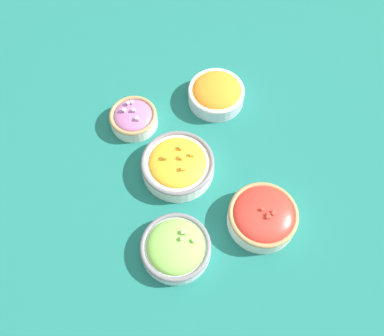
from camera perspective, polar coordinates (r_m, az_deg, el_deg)
ground_plane at (r=1.10m, az=-0.00°, el=-0.73°), size 3.00×3.00×0.00m
bowl_carrots at (r=1.20m, az=3.24°, el=9.96°), size 0.16×0.16×0.06m
bowl_lettuce at (r=1.00m, az=-2.19°, el=-10.51°), size 0.16×0.16×0.07m
bowl_squash at (r=1.08m, az=-1.91°, el=0.45°), size 0.19×0.19×0.07m
bowl_cherry_tomatoes at (r=1.03m, az=9.42°, el=-6.33°), size 0.17×0.17×0.07m
bowl_red_onion at (r=1.17m, az=-7.82°, el=6.68°), size 0.13×0.13×0.06m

